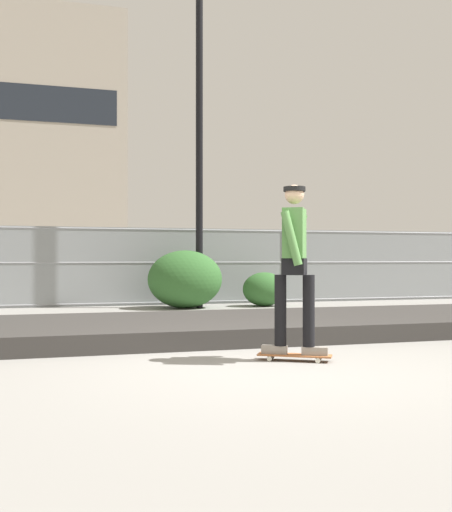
{
  "coord_description": "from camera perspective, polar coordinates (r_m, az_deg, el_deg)",
  "views": [
    {
      "loc": [
        -2.28,
        -5.84,
        1.11
      ],
      "look_at": [
        1.01,
        5.47,
        1.16
      ],
      "focal_mm": 42.56,
      "sensor_mm": 36.0,
      "label": 1
    }
  ],
  "objects": [
    {
      "name": "street_lamp",
      "position": [
        14.12,
        -2.53,
        14.17
      ],
      "size": [
        0.44,
        0.44,
        7.54
      ],
      "color": "black",
      "rests_on": "ground_plane"
    },
    {
      "name": "chain_fence",
      "position": [
        14.57,
        -7.22,
        -0.95
      ],
      "size": [
        20.55,
        0.06,
        1.85
      ],
      "color": "gray",
      "rests_on": "ground_plane"
    },
    {
      "name": "shrub_left",
      "position": [
        13.62,
        -3.86,
        -2.19
      ],
      "size": [
        1.68,
        1.38,
        1.3
      ],
      "color": "#2D5B28",
      "rests_on": "ground_plane"
    },
    {
      "name": "ground_plane",
      "position": [
        6.37,
        5.12,
        -10.3
      ],
      "size": [
        120.0,
        120.0,
        0.0
      ],
      "primitive_type": "plane",
      "color": "gray"
    },
    {
      "name": "skateboard",
      "position": [
        6.72,
        6.46,
        -9.28
      ],
      "size": [
        0.79,
        0.57,
        0.07
      ],
      "color": "#9E5B33",
      "rests_on": "ground_plane"
    },
    {
      "name": "shrub_center",
      "position": [
        14.19,
        3.62,
        -3.13
      ],
      "size": [
        1.03,
        0.84,
        0.79
      ],
      "color": "#2D5B28",
      "rests_on": "ground_plane"
    },
    {
      "name": "skater",
      "position": [
        6.63,
        6.45,
        -0.1
      ],
      "size": [
        0.67,
        0.62,
        1.85
      ],
      "color": "gray",
      "rests_on": "skateboard"
    },
    {
      "name": "gravel_berm",
      "position": [
        8.86,
        -1.21,
        -6.67
      ],
      "size": [
        16.07,
        2.87,
        0.24
      ],
      "primitive_type": "cube",
      "color": "#33302D",
      "rests_on": "ground_plane"
    }
  ]
}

